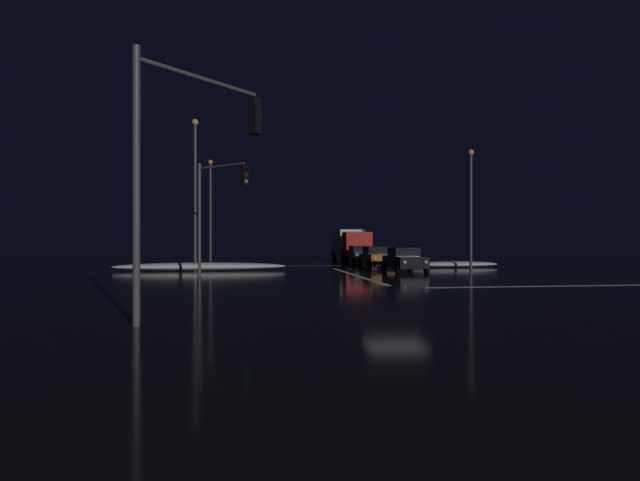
{
  "coord_description": "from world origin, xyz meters",
  "views": [
    {
      "loc": [
        -6.36,
        -21.9,
        2.02
      ],
      "look_at": [
        -1.54,
        12.07,
        2.02
      ],
      "focal_mm": 29.96,
      "sensor_mm": 36.0,
      "label": 1
    }
  ],
  "objects_px": {
    "sedan_black": "(404,260)",
    "box_truck": "(350,244)",
    "traffic_signal_nw": "(217,198)",
    "streetlamp_right_near": "(471,200)",
    "sedan_orange": "(376,257)",
    "sedan_gray": "(361,255)",
    "traffic_signal_sw": "(192,144)",
    "streetlamp_left_far": "(210,203)",
    "streetlamp_left_near": "(195,184)"
  },
  "relations": [
    {
      "from": "sedan_black",
      "to": "box_truck",
      "type": "xyz_separation_m",
      "value": [
        0.2,
        18.56,
        0.91
      ]
    },
    {
      "from": "traffic_signal_nw",
      "to": "streetlamp_right_near",
      "type": "xyz_separation_m",
      "value": [
        17.39,
        6.25,
        0.57
      ]
    },
    {
      "from": "sedan_orange",
      "to": "sedan_gray",
      "type": "height_order",
      "value": "same"
    },
    {
      "from": "sedan_orange",
      "to": "traffic_signal_sw",
      "type": "height_order",
      "value": "traffic_signal_sw"
    },
    {
      "from": "sedan_gray",
      "to": "box_truck",
      "type": "relative_size",
      "value": 0.52
    },
    {
      "from": "sedan_orange",
      "to": "traffic_signal_sw",
      "type": "xyz_separation_m",
      "value": [
        -11.15,
        -24.74,
        3.74
      ]
    },
    {
      "from": "sedan_gray",
      "to": "sedan_orange",
      "type": "bearing_deg",
      "value": -90.43
    },
    {
      "from": "sedan_orange",
      "to": "streetlamp_left_far",
      "type": "xyz_separation_m",
      "value": [
        -13.02,
        13.04,
        4.77
      ]
    },
    {
      "from": "sedan_orange",
      "to": "box_truck",
      "type": "xyz_separation_m",
      "value": [
        0.45,
        12.34,
        0.91
      ]
    },
    {
      "from": "streetlamp_right_near",
      "to": "streetlamp_left_far",
      "type": "distance_m",
      "value": 24.96
    },
    {
      "from": "traffic_signal_sw",
      "to": "streetlamp_left_near",
      "type": "relative_size",
      "value": 0.66
    },
    {
      "from": "box_truck",
      "to": "streetlamp_right_near",
      "type": "xyz_separation_m",
      "value": [
        5.68,
        -15.3,
        3.22
      ]
    },
    {
      "from": "sedan_gray",
      "to": "box_truck",
      "type": "height_order",
      "value": "box_truck"
    },
    {
      "from": "streetlamp_left_near",
      "to": "sedan_gray",
      "type": "bearing_deg",
      "value": 33.58
    },
    {
      "from": "sedan_black",
      "to": "sedan_orange",
      "type": "distance_m",
      "value": 6.23
    },
    {
      "from": "traffic_signal_sw",
      "to": "streetlamp_left_near",
      "type": "bearing_deg",
      "value": 94.9
    },
    {
      "from": "streetlamp_left_near",
      "to": "streetlamp_right_near",
      "type": "bearing_deg",
      "value": -0.0
    },
    {
      "from": "streetlamp_right_near",
      "to": "streetlamp_left_far",
      "type": "xyz_separation_m",
      "value": [
        -19.15,
        16.0,
        0.64
      ]
    },
    {
      "from": "sedan_black",
      "to": "streetlamp_left_near",
      "type": "height_order",
      "value": "streetlamp_left_near"
    },
    {
      "from": "streetlamp_left_far",
      "to": "streetlamp_right_near",
      "type": "bearing_deg",
      "value": -39.88
    },
    {
      "from": "streetlamp_left_near",
      "to": "traffic_signal_sw",
      "type": "bearing_deg",
      "value": -85.1
    },
    {
      "from": "sedan_orange",
      "to": "streetlamp_left_far",
      "type": "relative_size",
      "value": 0.44
    },
    {
      "from": "box_truck",
      "to": "streetlamp_left_near",
      "type": "xyz_separation_m",
      "value": [
        -13.47,
        -15.3,
        4.02
      ]
    },
    {
      "from": "box_truck",
      "to": "streetlamp_right_near",
      "type": "relative_size",
      "value": 0.98
    },
    {
      "from": "sedan_black",
      "to": "streetlamp_right_near",
      "type": "height_order",
      "value": "streetlamp_right_near"
    },
    {
      "from": "traffic_signal_nw",
      "to": "streetlamp_left_far",
      "type": "height_order",
      "value": "streetlamp_left_far"
    },
    {
      "from": "sedan_orange",
      "to": "traffic_signal_sw",
      "type": "distance_m",
      "value": 27.39
    },
    {
      "from": "sedan_orange",
      "to": "streetlamp_right_near",
      "type": "distance_m",
      "value": 7.96
    },
    {
      "from": "traffic_signal_sw",
      "to": "sedan_black",
      "type": "bearing_deg",
      "value": 58.37
    },
    {
      "from": "sedan_black",
      "to": "box_truck",
      "type": "distance_m",
      "value": 18.59
    },
    {
      "from": "sedan_black",
      "to": "streetlamp_right_near",
      "type": "bearing_deg",
      "value": 29.07
    },
    {
      "from": "sedan_black",
      "to": "sedan_gray",
      "type": "height_order",
      "value": "same"
    },
    {
      "from": "sedan_orange",
      "to": "traffic_signal_nw",
      "type": "bearing_deg",
      "value": -140.72
    },
    {
      "from": "traffic_signal_sw",
      "to": "streetlamp_left_near",
      "type": "xyz_separation_m",
      "value": [
        -1.87,
        21.78,
        1.18
      ]
    },
    {
      "from": "sedan_gray",
      "to": "streetlamp_right_near",
      "type": "bearing_deg",
      "value": -54.91
    },
    {
      "from": "traffic_signal_nw",
      "to": "streetlamp_left_far",
      "type": "distance_m",
      "value": 22.36
    },
    {
      "from": "sedan_black",
      "to": "sedan_gray",
      "type": "distance_m",
      "value": 11.94
    },
    {
      "from": "sedan_black",
      "to": "traffic_signal_sw",
      "type": "relative_size",
      "value": 0.65
    },
    {
      "from": "traffic_signal_nw",
      "to": "traffic_signal_sw",
      "type": "distance_m",
      "value": 15.53
    },
    {
      "from": "sedan_orange",
      "to": "box_truck",
      "type": "relative_size",
      "value": 0.52
    },
    {
      "from": "sedan_gray",
      "to": "traffic_signal_nw",
      "type": "distance_m",
      "value": 19.06
    },
    {
      "from": "sedan_orange",
      "to": "sedan_gray",
      "type": "relative_size",
      "value": 1.0
    },
    {
      "from": "sedan_orange",
      "to": "traffic_signal_sw",
      "type": "relative_size",
      "value": 0.65
    },
    {
      "from": "sedan_orange",
      "to": "streetlamp_left_far",
      "type": "distance_m",
      "value": 19.03
    },
    {
      "from": "sedan_black",
      "to": "sedan_gray",
      "type": "bearing_deg",
      "value": 91.01
    },
    {
      "from": "streetlamp_right_near",
      "to": "sedan_black",
      "type": "bearing_deg",
      "value": -150.93
    },
    {
      "from": "box_truck",
      "to": "streetlamp_left_near",
      "type": "relative_size",
      "value": 0.82
    },
    {
      "from": "sedan_gray",
      "to": "streetlamp_left_near",
      "type": "bearing_deg",
      "value": -146.42
    },
    {
      "from": "sedan_gray",
      "to": "streetlamp_left_far",
      "type": "bearing_deg",
      "value": 150.69
    },
    {
      "from": "box_truck",
      "to": "traffic_signal_nw",
      "type": "relative_size",
      "value": 1.3
    }
  ]
}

